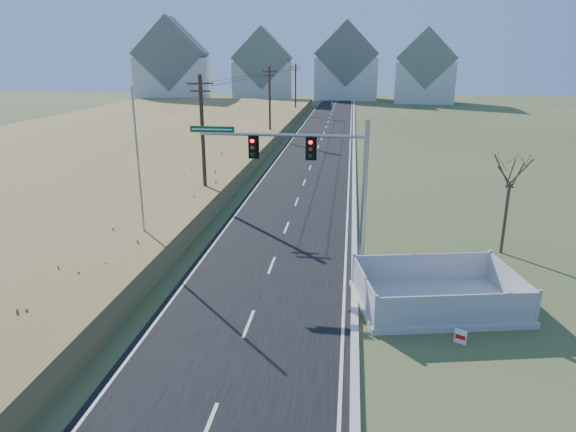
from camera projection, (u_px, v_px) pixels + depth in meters
The scene contains 16 objects.
ground at pixel (258, 302), 22.12m from camera, with size 260.00×260.00×0.00m, color #3F4F26.
road at pixel (323, 135), 69.50m from camera, with size 8.00×180.00×0.06m, color black.
curb at pixel (354, 135), 69.00m from camera, with size 0.30×180.00×0.18m, color #B2AFA8.
reed_marsh at pixel (122, 138), 62.63m from camera, with size 38.00×110.00×1.30m, color olive.
utility_pole_near at pixel (203, 138), 35.70m from camera, with size 1.80×0.26×9.00m.
utility_pole_mid at pixel (270, 102), 64.14m from camera, with size 1.80×0.26×9.00m.
utility_pole_far at pixel (296, 88), 92.58m from camera, with size 1.80×0.26×9.00m.
condo_nw at pixel (172, 68), 119.04m from camera, with size 17.69×13.38×19.05m.
condo_nnw at pixel (263, 71), 124.52m from camera, with size 14.93×11.17×17.03m.
condo_n at pixel (346, 68), 125.79m from camera, with size 15.27×10.20×18.54m.
condo_ne at pixel (425, 72), 116.35m from camera, with size 14.12×10.51×16.52m.
traffic_signal_mast at pixel (327, 176), 25.48m from camera, with size 9.13×0.64×7.27m.
fence_enclosure at pixel (437, 299), 21.73m from camera, with size 7.39×5.72×1.52m.
open_sign at pixel (460, 337), 18.80m from camera, with size 0.42×0.27×0.56m.
flagpole at pixel (141, 190), 26.59m from camera, with size 0.39×0.39×8.77m.
bare_tree at pixel (511, 169), 26.35m from camera, with size 2.15×2.15×5.70m.
Camera 1 is at (3.74, -19.71, 10.11)m, focal length 32.00 mm.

